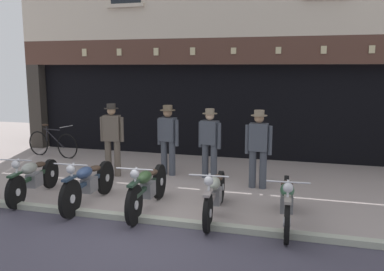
# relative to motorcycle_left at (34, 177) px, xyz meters

# --- Properties ---
(ground) EXTENTS (23.88, 22.00, 0.18)m
(ground) POSITION_rel_motorcycle_left_xyz_m (2.58, -1.66, -0.45)
(ground) COLOR gray
(shop_facade) EXTENTS (12.18, 4.42, 6.71)m
(shop_facade) POSITION_rel_motorcycle_left_xyz_m (2.58, 6.31, 1.37)
(shop_facade) COLOR black
(shop_facade) RESTS_ON ground
(motorcycle_left) EXTENTS (0.62, 1.91, 0.90)m
(motorcycle_left) POSITION_rel_motorcycle_left_xyz_m (0.00, 0.00, 0.00)
(motorcycle_left) COLOR black
(motorcycle_left) RESTS_ON ground
(motorcycle_center_left) EXTENTS (0.62, 2.04, 0.93)m
(motorcycle_center_left) POSITION_rel_motorcycle_left_xyz_m (1.26, -0.10, 0.02)
(motorcycle_center_left) COLOR black
(motorcycle_center_left) RESTS_ON ground
(motorcycle_center) EXTENTS (0.62, 2.07, 0.93)m
(motorcycle_center) POSITION_rel_motorcycle_left_xyz_m (2.41, -0.08, 0.02)
(motorcycle_center) COLOR black
(motorcycle_center) RESTS_ON ground
(motorcycle_center_right) EXTENTS (0.62, 2.04, 0.90)m
(motorcycle_center_right) POSITION_rel_motorcycle_left_xyz_m (3.62, -0.03, -0.00)
(motorcycle_center_right) COLOR black
(motorcycle_center_right) RESTS_ON ground
(motorcycle_right) EXTENTS (0.62, 2.03, 0.91)m
(motorcycle_right) POSITION_rel_motorcycle_left_xyz_m (4.82, -0.12, 0.01)
(motorcycle_right) COLOR black
(motorcycle_right) RESTS_ON ground
(salesman_left) EXTENTS (0.56, 0.33, 1.70)m
(salesman_left) POSITION_rel_motorcycle_left_xyz_m (0.73, 1.92, 0.53)
(salesman_left) COLOR brown
(salesman_left) RESTS_ON ground
(shopkeeper_center) EXTENTS (0.55, 0.36, 1.66)m
(shopkeeper_center) POSITION_rel_motorcycle_left_xyz_m (1.95, 2.37, 0.51)
(shopkeeper_center) COLOR #3D424C
(shopkeeper_center) RESTS_ON ground
(salesman_right) EXTENTS (0.55, 0.33, 1.61)m
(salesman_right) POSITION_rel_motorcycle_left_xyz_m (2.96, 2.34, 0.47)
(salesman_right) COLOR #3D424C
(salesman_right) RESTS_ON ground
(assistant_far_right) EXTENTS (0.56, 0.34, 1.65)m
(assistant_far_right) POSITION_rel_motorcycle_left_xyz_m (4.12, 1.86, 0.50)
(assistant_far_right) COLOR #3D424C
(assistant_far_right) RESTS_ON ground
(advert_board_near) EXTENTS (0.68, 0.03, 0.91)m
(advert_board_near) POSITION_rel_motorcycle_left_xyz_m (0.15, 4.72, 1.27)
(advert_board_near) COLOR silver
(advert_board_far) EXTENTS (0.82, 0.03, 0.92)m
(advert_board_far) POSITION_rel_motorcycle_left_xyz_m (-0.95, 4.72, 1.23)
(advert_board_far) COLOR silver
(leaning_bicycle) EXTENTS (1.77, 0.50, 0.95)m
(leaning_bicycle) POSITION_rel_motorcycle_left_xyz_m (-1.90, 3.37, -0.03)
(leaning_bicycle) COLOR black
(leaning_bicycle) RESTS_ON ground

